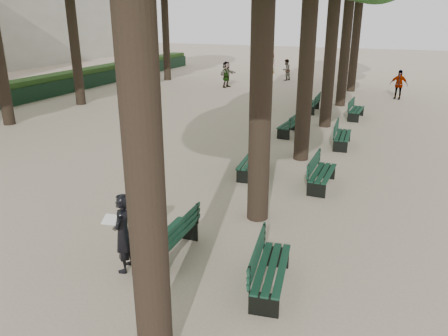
% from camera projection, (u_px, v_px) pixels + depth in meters
% --- Properties ---
extents(ground, '(120.00, 120.00, 0.00)m').
position_uv_depth(ground, '(142.00, 266.00, 8.83)').
color(ground, tan).
rests_on(ground, ground).
extents(bench_left_0, '(0.60, 1.81, 0.92)m').
position_uv_depth(bench_left_0, '(171.00, 245.00, 9.12)').
color(bench_left_0, black).
rests_on(bench_left_0, ground).
extents(bench_left_1, '(0.73, 1.84, 0.92)m').
position_uv_depth(bench_left_1, '(251.00, 166.00, 13.74)').
color(bench_left_1, black).
rests_on(bench_left_1, ground).
extents(bench_left_2, '(0.73, 1.84, 0.92)m').
position_uv_depth(bench_left_2, '(290.00, 128.00, 18.22)').
color(bench_left_2, black).
rests_on(bench_left_2, ground).
extents(bench_left_3, '(0.61, 1.81, 0.92)m').
position_uv_depth(bench_left_3, '(312.00, 107.00, 22.40)').
color(bench_left_3, black).
rests_on(bench_left_3, ground).
extents(bench_right_0, '(0.81, 1.86, 0.92)m').
position_uv_depth(bench_right_0, '(271.00, 276.00, 8.02)').
color(bench_right_0, black).
rests_on(bench_right_0, ground).
extents(bench_right_1, '(0.60, 1.81, 0.92)m').
position_uv_depth(bench_right_1, '(322.00, 179.00, 12.74)').
color(bench_right_1, black).
rests_on(bench_right_1, ground).
extents(bench_right_2, '(0.66, 1.83, 0.92)m').
position_uv_depth(bench_right_2, '(342.00, 140.00, 16.63)').
color(bench_right_2, black).
rests_on(bench_right_2, ground).
extents(bench_right_3, '(0.66, 1.83, 0.92)m').
position_uv_depth(bench_right_3, '(356.00, 113.00, 20.96)').
color(bench_right_3, black).
rests_on(bench_right_3, ground).
extents(man_with_map, '(0.66, 0.71, 1.63)m').
position_uv_depth(man_with_map, '(123.00, 233.00, 8.47)').
color(man_with_map, black).
rests_on(man_with_map, ground).
extents(pedestrian_a, '(0.58, 0.82, 1.55)m').
position_uv_depth(pedestrian_a, '(286.00, 70.00, 32.65)').
color(pedestrian_a, '#262628').
rests_on(pedestrian_a, ground).
extents(pedestrian_c, '(1.03, 0.45, 1.70)m').
position_uv_depth(pedestrian_c, '(399.00, 85.00, 25.56)').
color(pedestrian_c, '#262628').
rests_on(pedestrian_c, ground).
extents(pedestrian_b, '(0.93, 0.95, 1.57)m').
position_uv_depth(pedestrian_b, '(343.00, 74.00, 30.27)').
color(pedestrian_b, '#262628').
rests_on(pedestrian_b, ground).
extents(pedestrian_e, '(0.74, 1.64, 1.73)m').
position_uv_depth(pedestrian_e, '(226.00, 74.00, 29.59)').
color(pedestrian_e, '#262628').
rests_on(pedestrian_e, ground).
extents(pedestrian_d, '(0.89, 0.78, 1.74)m').
position_uv_depth(pedestrian_d, '(271.00, 62.00, 36.76)').
color(pedestrian_d, '#262628').
rests_on(pedestrian_d, ground).
extents(fence, '(0.08, 42.00, 0.90)m').
position_uv_depth(fence, '(11.00, 99.00, 23.54)').
color(fence, black).
rests_on(fence, ground).
extents(hedge, '(1.20, 42.00, 1.20)m').
position_uv_depth(hedge, '(1.00, 95.00, 23.73)').
color(hedge, '#204016').
rests_on(hedge, ground).
extents(building_far, '(12.00, 16.00, 7.00)m').
position_uv_depth(building_far, '(21.00, 26.00, 45.41)').
color(building_far, '#B7B2A3').
rests_on(building_far, ground).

